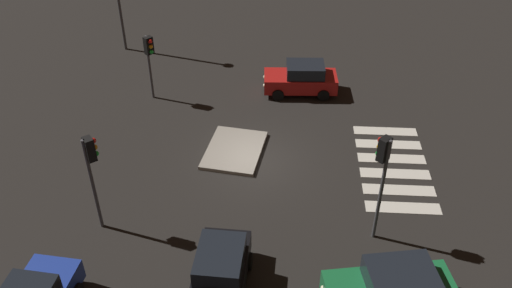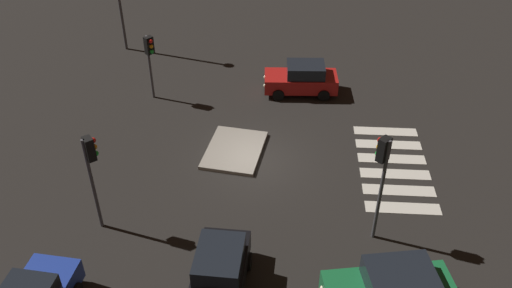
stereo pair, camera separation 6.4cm
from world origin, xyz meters
name	(u,v)px [view 2 (the right image)]	position (x,y,z in m)	size (l,w,h in m)	color
ground_plane	(256,161)	(0.00, 0.00, 0.00)	(80.00, 80.00, 0.00)	black
traffic_island	(234,150)	(0.68, 1.09, 0.09)	(3.84, 3.11, 0.18)	gray
car_black	(219,275)	(-7.72, 0.80, 0.90)	(4.28, 2.13, 1.83)	black
car_red	(302,79)	(6.56, -2.17, 0.88)	(2.10, 4.20, 1.80)	red
traffic_light_north	(150,52)	(5.39, 6.03, 2.83)	(0.54, 0.53, 3.74)	#47474C
traffic_light_west	(91,161)	(-4.64, 5.93, 3.29)	(0.54, 0.53, 4.34)	#47474C
traffic_light_south	(382,165)	(-4.53, -4.90, 3.59)	(0.54, 0.53, 4.75)	#47474C
crosswalk_near	(393,166)	(0.00, -6.48, 0.01)	(6.45, 3.20, 0.02)	silver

